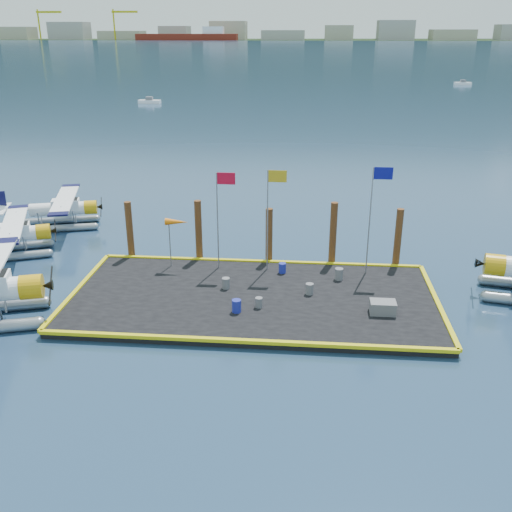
% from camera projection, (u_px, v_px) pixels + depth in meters
% --- Properties ---
extents(ground, '(4000.00, 4000.00, 0.00)m').
position_uv_depth(ground, '(253.00, 302.00, 31.73)').
color(ground, '#172946').
rests_on(ground, ground).
extents(dock, '(20.00, 10.00, 0.40)m').
position_uv_depth(dock, '(253.00, 299.00, 31.66)').
color(dock, black).
rests_on(dock, ground).
extents(dock_bumpers, '(20.25, 10.25, 0.18)m').
position_uv_depth(dock_bumpers, '(253.00, 294.00, 31.55)').
color(dock_bumpers, '#CBBE0B').
rests_on(dock_bumpers, dock).
extents(far_backdrop, '(3050.00, 2050.00, 810.00)m').
position_uv_depth(far_backdrop, '(395.00, 32.00, 1616.54)').
color(far_backdrop, black).
rests_on(far_backdrop, ground).
extents(seaplane_b, '(7.91, 8.36, 3.03)m').
position_uv_depth(seaplane_b, '(10.00, 237.00, 37.80)').
color(seaplane_b, gray).
rests_on(seaplane_b, ground).
extents(seaplane_c, '(8.00, 8.61, 3.07)m').
position_uv_depth(seaplane_c, '(62.00, 211.00, 43.23)').
color(seaplane_c, gray).
rests_on(seaplane_c, ground).
extents(drum_0, '(0.44, 0.44, 0.62)m').
position_uv_depth(drum_0, '(226.00, 283.00, 32.37)').
color(drum_0, '#5C5B60').
rests_on(drum_0, dock).
extents(drum_1, '(0.39, 0.39, 0.55)m').
position_uv_depth(drum_1, '(259.00, 302.00, 30.15)').
color(drum_1, '#5C5B60').
rests_on(drum_1, dock).
extents(drum_2, '(0.44, 0.44, 0.62)m').
position_uv_depth(drum_2, '(309.00, 289.00, 31.67)').
color(drum_2, '#5C5B60').
rests_on(drum_2, dock).
extents(drum_3, '(0.48, 0.48, 0.68)m').
position_uv_depth(drum_3, '(237.00, 306.00, 29.65)').
color(drum_3, navy).
rests_on(drum_3, dock).
extents(drum_4, '(0.49, 0.49, 0.69)m').
position_uv_depth(drum_4, '(339.00, 274.00, 33.52)').
color(drum_4, '#5C5B60').
rests_on(drum_4, dock).
extents(drum_5, '(0.44, 0.44, 0.61)m').
position_uv_depth(drum_5, '(282.00, 268.00, 34.45)').
color(drum_5, navy).
rests_on(drum_5, dock).
extents(crate, '(1.32, 0.88, 0.66)m').
position_uv_depth(crate, '(383.00, 307.00, 29.51)').
color(crate, '#5C5B60').
rests_on(crate, dock).
extents(flagpole_red, '(1.14, 0.08, 6.00)m').
position_uv_depth(flagpole_red, '(221.00, 206.00, 33.82)').
color(flagpole_red, gray).
rests_on(flagpole_red, dock).
extents(flagpole_yellow, '(1.14, 0.08, 6.20)m').
position_uv_depth(flagpole_yellow, '(271.00, 205.00, 33.52)').
color(flagpole_yellow, gray).
rests_on(flagpole_yellow, dock).
extents(flagpole_blue, '(1.14, 0.08, 6.50)m').
position_uv_depth(flagpole_blue, '(374.00, 205.00, 32.96)').
color(flagpole_blue, gray).
rests_on(flagpole_blue, dock).
extents(windsock, '(1.40, 0.44, 3.12)m').
position_uv_depth(windsock, '(176.00, 223.00, 34.48)').
color(windsock, gray).
rests_on(windsock, dock).
extents(piling_0, '(0.44, 0.44, 4.00)m').
position_uv_depth(piling_0, '(130.00, 232.00, 36.70)').
color(piling_0, '#492C14').
rests_on(piling_0, ground).
extents(piling_1, '(0.44, 0.44, 4.20)m').
position_uv_depth(piling_1, '(199.00, 232.00, 36.29)').
color(piling_1, '#492C14').
rests_on(piling_1, ground).
extents(piling_2, '(0.44, 0.44, 3.80)m').
position_uv_depth(piling_2, '(269.00, 238.00, 35.99)').
color(piling_2, '#492C14').
rests_on(piling_2, ground).
extents(piling_3, '(0.44, 0.44, 4.30)m').
position_uv_depth(piling_3, '(333.00, 236.00, 35.56)').
color(piling_3, '#492C14').
rests_on(piling_3, ground).
extents(piling_4, '(0.44, 0.44, 4.00)m').
position_uv_depth(piling_4, '(398.00, 240.00, 35.28)').
color(piling_4, '#492C14').
rests_on(piling_4, ground).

